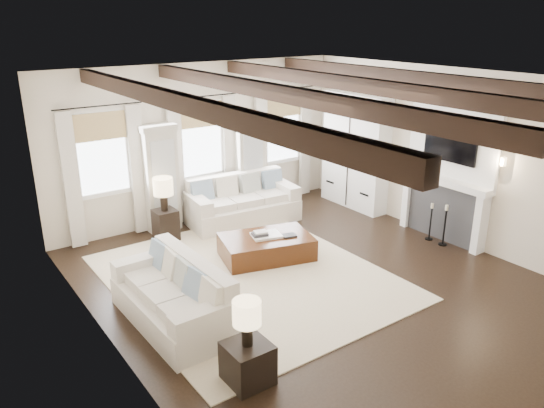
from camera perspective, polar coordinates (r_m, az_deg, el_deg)
ground at (r=8.66m, az=4.68°, el=-8.40°), size 7.50×7.50×0.00m
room_shell at (r=9.08m, az=5.01°, el=5.73°), size 6.54×7.54×3.22m
area_rug at (r=8.78m, az=-2.59°, el=-7.83°), size 4.01×4.67×0.02m
sofa_back at (r=10.99m, az=-3.29°, el=0.06°), size 2.34×1.25×0.96m
sofa_left at (r=7.57m, az=-10.29°, el=-9.90°), size 1.00×2.14×0.91m
ottoman at (r=9.36m, az=-0.61°, el=-4.68°), size 1.75×1.35×0.41m
tray at (r=9.29m, az=-0.61°, el=-3.38°), size 0.58×0.50×0.04m
book_lower at (r=9.23m, az=-1.32°, el=-3.28°), size 0.30×0.26×0.04m
book_upper at (r=9.23m, az=-1.23°, el=-3.03°), size 0.26×0.22×0.03m
book_loose at (r=9.30m, az=1.85°, el=-3.40°), size 0.28×0.24×0.03m
side_table_front at (r=6.43m, az=-2.63°, el=-16.71°), size 0.50×0.50×0.50m
lamp_front at (r=6.07m, az=-2.72°, el=-11.87°), size 0.33×0.33×0.57m
side_table_back at (r=10.25m, az=-11.36°, el=-2.25°), size 0.41×0.41×0.61m
lamp_back at (r=10.00m, az=-11.63°, el=1.66°), size 0.37×0.37×0.63m
candlestick_near at (r=10.34m, az=18.05°, el=-2.53°), size 0.16×0.16×0.79m
candlestick_far at (r=10.53m, az=16.66°, el=-2.14°), size 0.15×0.15×0.73m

